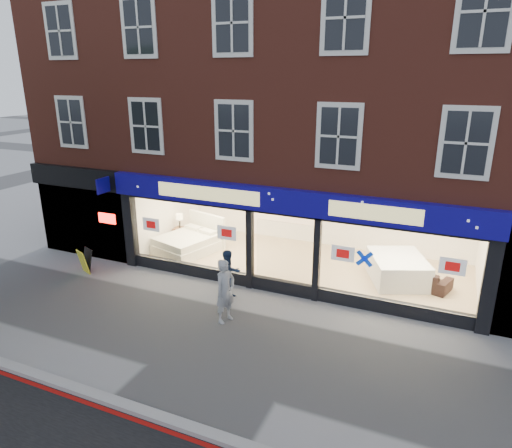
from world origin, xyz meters
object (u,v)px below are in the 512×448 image
Objects in this scene: pedestrian_grey at (225,291)px; pedestrian_blue at (229,275)px; display_bed at (189,242)px; a_board at (85,261)px; sofa at (417,276)px; mattress_stack at (397,269)px.

pedestrian_grey is 1.32m from pedestrian_blue.
display_bed is at bearing 59.50° from pedestrian_grey.
a_board is at bearing 97.96° from pedestrian_grey.
display_bed is 1.29× the size of sofa.
sofa is 2.44× the size of a_board.
pedestrian_grey is at bearing -132.85° from mattress_stack.
mattress_stack is 5.35m from pedestrian_blue.
sofa is at bearing 41.10° from a_board.
pedestrian_grey is (-4.52, -4.15, 0.49)m from sofa.
mattress_stack is 10.18m from a_board.
pedestrian_grey reaches higher than a_board.
pedestrian_grey is (-3.92, -4.22, 0.39)m from mattress_stack.
pedestrian_grey is (5.72, -0.94, 0.47)m from a_board.
display_bed is 3.14× the size of a_board.
pedestrian_blue is (-0.51, 1.21, -0.13)m from pedestrian_grey.
display_bed is 3.92m from pedestrian_blue.
mattress_stack is 1.64× the size of pedestrian_blue.
sofa is at bearing -23.03° from pedestrian_blue.
display_bed is 3.65m from a_board.
pedestrian_blue reaches higher than mattress_stack.
mattress_stack is at bearing -19.12° from pedestrian_blue.
sofa is at bearing -6.87° from mattress_stack.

